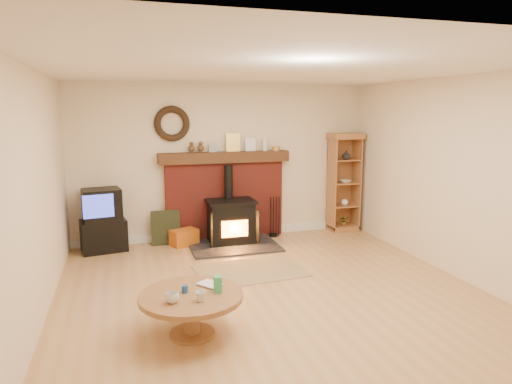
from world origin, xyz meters
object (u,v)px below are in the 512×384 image
object	(u,v)px
curio_cabinet	(343,182)
coffee_table	(191,302)
tv_unit	(103,221)
wood_stove	(231,223)

from	to	relation	value
curio_cabinet	coffee_table	bearing A→B (deg)	-135.33
curio_cabinet	coffee_table	size ratio (longest dim) A/B	1.75
tv_unit	wood_stove	bearing A→B (deg)	-5.59
wood_stove	coffee_table	bearing A→B (deg)	-110.44
tv_unit	curio_cabinet	world-z (taller)	curio_cabinet
tv_unit	coffee_table	world-z (taller)	tv_unit
wood_stove	curio_cabinet	distance (m)	2.23
wood_stove	tv_unit	size ratio (longest dim) A/B	1.43
tv_unit	coffee_table	distance (m)	3.24
curio_cabinet	coffee_table	distance (m)	4.57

